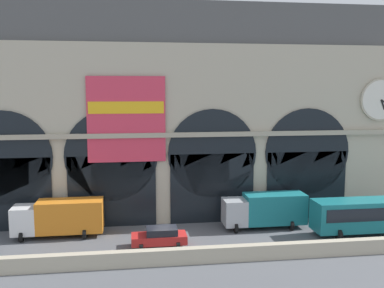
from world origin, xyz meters
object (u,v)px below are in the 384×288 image
(box_truck_mideast, at_px, (265,209))
(bus_east, at_px, (375,214))
(box_truck_midwest, at_px, (60,217))
(car_center, at_px, (160,237))

(box_truck_mideast, relative_size, bus_east, 0.68)
(box_truck_midwest, relative_size, bus_east, 0.68)
(box_truck_midwest, distance_m, box_truck_mideast, 18.13)
(box_truck_midwest, bearing_deg, box_truck_mideast, -0.61)
(box_truck_midwest, distance_m, bus_east, 27.22)
(box_truck_midwest, bearing_deg, bus_east, -7.00)
(car_center, bearing_deg, box_truck_mideast, 19.38)
(box_truck_mideast, bearing_deg, bus_east, -19.36)
(car_center, bearing_deg, box_truck_midwest, 156.32)
(box_truck_mideast, height_order, bus_east, box_truck_mideast)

